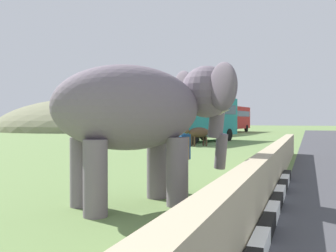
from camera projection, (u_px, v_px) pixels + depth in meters
name	position (u px, v px, depth m)	size (l,w,h in m)	color
barrier_parapet	(248.00, 199.00, 5.84)	(28.00, 0.36, 1.00)	tan
elephant	(146.00, 110.00, 7.64)	(3.90, 3.74, 2.94)	slate
person_handler	(182.00, 154.00, 8.73)	(0.50, 0.53, 1.66)	navy
bus_teal	(199.00, 115.00, 28.89)	(9.19, 4.51, 3.50)	teal
bus_white	(206.00, 116.00, 41.95)	(10.24, 4.29, 3.50)	silver
bus_red	(232.00, 117.00, 51.24)	(9.61, 3.56, 3.50)	#B21E1E
cow_near	(198.00, 133.00, 24.35)	(1.66, 1.60, 1.23)	#473323
cow_mid	(195.00, 131.00, 29.02)	(1.89, 0.63, 1.23)	#473323
hill_east	(109.00, 129.00, 66.91)	(42.42, 33.93, 11.36)	#757658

